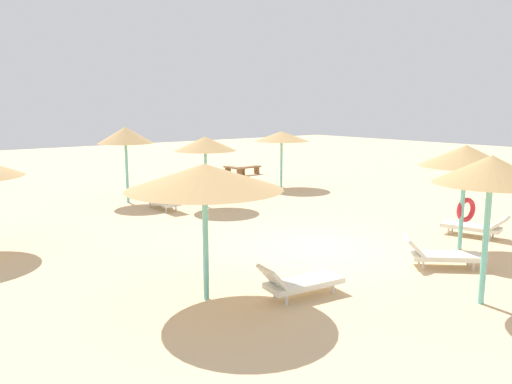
{
  "coord_description": "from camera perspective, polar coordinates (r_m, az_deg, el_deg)",
  "views": [
    {
      "loc": [
        -9.93,
        -9.58,
        3.96
      ],
      "look_at": [
        0.0,
        3.0,
        1.2
      ],
      "focal_mm": 35.18,
      "sensor_mm": 36.0,
      "label": 1
    }
  ],
  "objects": [
    {
      "name": "bench_0",
      "position": [
        29.17,
        -0.73,
        2.65
      ],
      "size": [
        1.52,
        0.47,
        0.49
      ],
      "color": "brown",
      "rests_on": "ground"
    },
    {
      "name": "lounger_1",
      "position": [
        10.69,
        4.91,
        -10.16
      ],
      "size": [
        1.93,
        0.89,
        0.78
      ],
      "color": "silver",
      "rests_on": "ground"
    },
    {
      "name": "parasol_1",
      "position": [
        10.04,
        -5.88,
        1.69
      ],
      "size": [
        3.17,
        3.17,
        2.83
      ],
      "color": "#6BC6BC",
      "rests_on": "ground"
    },
    {
      "name": "lounger_3",
      "position": [
        19.61,
        -10.36,
        -1.07
      ],
      "size": [
        0.72,
        1.88,
        0.8
      ],
      "color": "silver",
      "rests_on": "ground"
    },
    {
      "name": "parasol_2",
      "position": [
        14.75,
        22.75,
        3.68
      ],
      "size": [
        2.47,
        2.47,
        2.92
      ],
      "color": "#6BC6BC",
      "rests_on": "ground"
    },
    {
      "name": "parasol_3",
      "position": [
        21.16,
        -14.63,
        6.23
      ],
      "size": [
        2.24,
        2.24,
        3.12
      ],
      "color": "#6BC6BC",
      "rests_on": "ground"
    },
    {
      "name": "parasol_5",
      "position": [
        24.51,
        2.93,
        6.32
      ],
      "size": [
        2.66,
        2.66,
        2.74
      ],
      "color": "#6BC6BC",
      "rests_on": "ground"
    },
    {
      "name": "parasol_0",
      "position": [
        10.74,
        25.17,
        2.22
      ],
      "size": [
        2.21,
        2.21,
        3.02
      ],
      "color": "#6BC6BC",
      "rests_on": "ground"
    },
    {
      "name": "lounger_0",
      "position": [
        13.34,
        20.24,
        -6.68
      ],
      "size": [
        1.81,
        1.75,
        0.75
      ],
      "color": "silver",
      "rests_on": "ground"
    },
    {
      "name": "ground_plane",
      "position": [
        14.36,
        7.49,
        -6.33
      ],
      "size": [
        80.0,
        80.0,
        0.0
      ],
      "primitive_type": "plane",
      "color": "#DBBA8C"
    },
    {
      "name": "bench_1",
      "position": [
        28.94,
        -2.55,
        2.58
      ],
      "size": [
        0.46,
        1.51,
        0.49
      ],
      "color": "brown",
      "rests_on": "ground"
    },
    {
      "name": "lounger_2",
      "position": [
        16.78,
        23.71,
        -3.6
      ],
      "size": [
        1.11,
        1.99,
        0.72
      ],
      "color": "silver",
      "rests_on": "ground"
    },
    {
      "name": "parasol_4",
      "position": [
        19.67,
        -5.79,
        5.45
      ],
      "size": [
        2.44,
        2.44,
        2.79
      ],
      "color": "#6BC6BC",
      "rests_on": "ground"
    }
  ]
}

